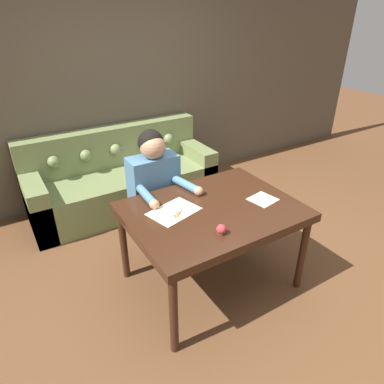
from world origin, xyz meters
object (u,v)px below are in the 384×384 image
at_px(pin_cushion, 221,230).
at_px(scissors, 179,214).
at_px(dining_table, 212,216).
at_px(person, 155,192).
at_px(couch, 122,180).

bearing_deg(pin_cushion, scissors, 108.15).
relative_size(dining_table, person, 1.08).
height_order(couch, pin_cushion, couch).
xyz_separation_m(person, scissors, (-0.07, -0.58, 0.11)).
height_order(dining_table, person, person).
bearing_deg(person, scissors, -97.35).
bearing_deg(couch, person, -92.85).
height_order(couch, person, person).
distance_m(couch, scissors, 1.66).
height_order(dining_table, scissors, scissors).
height_order(dining_table, couch, couch).
relative_size(couch, scissors, 9.41).
bearing_deg(scissors, person, 82.65).
distance_m(couch, person, 1.07).
height_order(person, pin_cushion, person).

